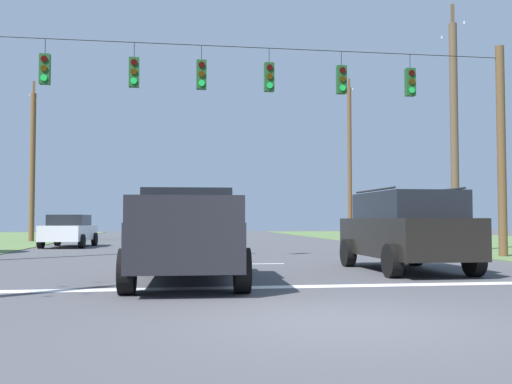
% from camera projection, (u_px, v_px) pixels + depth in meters
% --- Properties ---
extents(ground_plane, '(120.00, 120.00, 0.00)m').
position_uv_depth(ground_plane, '(339.00, 321.00, 7.68)').
color(ground_plane, '#47474C').
extents(stop_bar_stripe, '(15.63, 0.45, 0.01)m').
position_uv_depth(stop_bar_stripe, '(281.00, 287.00, 11.52)').
color(stop_bar_stripe, white).
rests_on(stop_bar_stripe, ground).
extents(lane_dash_0, '(2.50, 0.15, 0.01)m').
position_uv_depth(lane_dash_0, '(242.00, 264.00, 17.44)').
color(lane_dash_0, white).
rests_on(lane_dash_0, ground).
extents(lane_dash_1, '(2.50, 0.15, 0.01)m').
position_uv_depth(lane_dash_1, '(219.00, 250.00, 24.99)').
color(lane_dash_1, white).
rests_on(lane_dash_1, ground).
extents(lane_dash_2, '(2.50, 0.15, 0.01)m').
position_uv_depth(lane_dash_2, '(210.00, 245.00, 30.65)').
color(lane_dash_2, white).
rests_on(lane_dash_2, ground).
extents(overhead_signal_span, '(18.42, 0.31, 7.41)m').
position_uv_depth(overhead_signal_span, '(243.00, 127.00, 19.59)').
color(overhead_signal_span, brown).
rests_on(overhead_signal_span, ground).
extents(pickup_truck, '(2.48, 5.48, 1.95)m').
position_uv_depth(pickup_truck, '(187.00, 236.00, 12.40)').
color(pickup_truck, black).
rests_on(pickup_truck, ground).
extents(suv_black, '(2.21, 4.80, 2.05)m').
position_uv_depth(suv_black, '(405.00, 229.00, 15.07)').
color(suv_black, black).
rests_on(suv_black, ground).
extents(distant_car_crossing_white, '(2.29, 4.43, 1.52)m').
position_uv_depth(distant_car_crossing_white, '(69.00, 230.00, 28.18)').
color(distant_car_crossing_white, silver).
rests_on(distant_car_crossing_white, ground).
extents(distant_car_oncoming, '(4.34, 2.10, 1.52)m').
position_uv_depth(distant_car_oncoming, '(400.00, 228.00, 37.68)').
color(distant_car_oncoming, maroon).
rests_on(distant_car_oncoming, ground).
extents(utility_pole_mid_right, '(0.32, 1.98, 9.96)m').
position_uv_depth(utility_pole_mid_right, '(454.00, 133.00, 23.82)').
color(utility_pole_mid_right, brown).
rests_on(utility_pole_mid_right, ground).
extents(utility_pole_far_right, '(0.26, 1.63, 10.27)m').
position_uv_depth(utility_pole_far_right, '(350.00, 160.00, 37.86)').
color(utility_pole_far_right, brown).
rests_on(utility_pole_far_right, ground).
extents(utility_pole_mid_left, '(0.32, 1.89, 9.48)m').
position_uv_depth(utility_pole_mid_left, '(33.00, 165.00, 35.17)').
color(utility_pole_mid_left, brown).
rests_on(utility_pole_mid_left, ground).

